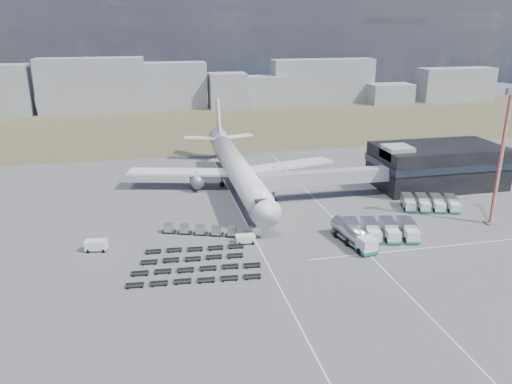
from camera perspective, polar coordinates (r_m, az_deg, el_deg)
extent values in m
plane|color=#565659|center=(90.98, 1.37, -5.87)|extent=(420.00, 420.00, 0.00)
cube|color=brown|center=(194.97, -6.35, 7.55)|extent=(420.00, 90.00, 0.01)
cube|color=silver|center=(95.01, -0.52, -4.74)|extent=(0.25, 110.00, 0.01)
cube|color=silver|center=(99.96, 9.66, -3.79)|extent=(0.25, 110.00, 0.01)
cube|color=silver|center=(93.12, 17.80, -6.23)|extent=(40.00, 0.25, 0.01)
cube|color=black|center=(128.63, 19.99, 2.84)|extent=(30.00, 16.00, 10.00)
cube|color=#262D38|center=(128.33, 20.05, 3.36)|extent=(30.40, 16.40, 1.60)
cube|color=#939399|center=(119.89, 15.84, 4.39)|extent=(6.00, 6.00, 3.00)
cube|color=#939399|center=(112.53, 7.90, 1.67)|extent=(29.80, 3.00, 3.00)
cube|color=#939399|center=(108.29, 1.31, 1.16)|extent=(4.00, 3.60, 3.40)
cylinder|color=slate|center=(109.90, 2.00, 0.02)|extent=(0.70, 0.70, 5.10)
cylinder|color=black|center=(110.60, 1.99, -1.01)|extent=(1.40, 0.90, 1.40)
cylinder|color=white|center=(116.66, -2.09, 2.57)|extent=(5.60, 48.00, 5.60)
cone|color=white|center=(92.05, 0.88, -1.98)|extent=(5.60, 5.00, 5.60)
cone|color=white|center=(143.22, -4.12, 5.96)|extent=(5.60, 8.00, 5.60)
cube|color=black|center=(93.59, 0.61, -1.10)|extent=(2.20, 2.00, 0.80)
cube|color=white|center=(120.30, -8.62, 2.28)|extent=(25.59, 11.38, 0.50)
cube|color=white|center=(124.50, 3.40, 3.03)|extent=(25.59, 11.38, 0.50)
cylinder|color=slate|center=(119.14, -6.83, 1.34)|extent=(3.00, 5.00, 3.00)
cylinder|color=slate|center=(122.25, 2.06, 1.92)|extent=(3.00, 5.00, 3.00)
cube|color=white|center=(144.41, -6.41, 6.16)|extent=(9.49, 5.63, 0.35)
cube|color=white|center=(145.91, -2.09, 6.40)|extent=(9.49, 5.63, 0.35)
cube|color=white|center=(144.97, -4.35, 8.42)|extent=(0.50, 9.06, 11.45)
cylinder|color=slate|center=(98.52, 0.14, -3.06)|extent=(0.50, 0.50, 2.50)
cylinder|color=slate|center=(121.13, -3.90, 1.16)|extent=(0.60, 0.60, 2.50)
cylinder|color=slate|center=(122.18, -0.93, 1.36)|extent=(0.60, 0.60, 2.50)
cylinder|color=black|center=(98.81, 0.14, -3.47)|extent=(0.50, 1.20, 1.20)
cube|color=#8E929B|center=(233.41, -18.22, 11.51)|extent=(45.21, 12.00, 23.29)
cube|color=#8E929B|center=(235.92, -10.66, 11.85)|extent=(39.68, 12.00, 20.59)
cube|color=#8E929B|center=(233.27, -3.27, 11.48)|extent=(16.66, 12.00, 15.90)
cube|color=#8E929B|center=(241.85, 0.72, 11.50)|extent=(23.58, 12.00, 13.63)
cube|color=#8E929B|center=(252.63, 7.56, 12.48)|extent=(50.19, 12.00, 20.75)
cube|color=#8E929B|center=(256.24, 15.04, 10.81)|extent=(20.96, 12.00, 9.33)
cube|color=#8E929B|center=(274.71, 21.83, 11.35)|extent=(38.04, 12.00, 16.14)
cube|color=white|center=(88.32, 12.56, -5.96)|extent=(3.19, 3.19, 2.64)
cube|color=#14715F|center=(88.75, 12.52, -6.57)|extent=(3.33, 3.33, 0.57)
cylinder|color=#B4B4B9|center=(92.33, 10.62, -4.35)|extent=(4.33, 8.97, 2.87)
cube|color=slate|center=(92.85, 10.57, -5.09)|extent=(4.22, 8.95, 0.40)
cylinder|color=black|center=(91.67, 11.14, -5.65)|extent=(3.16, 1.77, 1.26)
cube|color=white|center=(90.70, -1.23, -5.41)|extent=(3.57, 2.09, 1.55)
cube|color=white|center=(91.94, -17.79, -5.86)|extent=(3.98, 2.30, 2.05)
cube|color=white|center=(118.13, -0.60, 0.91)|extent=(4.20, 6.47, 2.81)
cube|color=#14715F|center=(118.49, -0.60, 0.38)|extent=(4.33, 6.60, 0.45)
cube|color=white|center=(91.97, 11.26, -5.06)|extent=(2.71, 2.63, 2.24)
cube|color=#14715F|center=(92.32, 11.22, -5.55)|extent=(2.83, 2.75, 0.46)
cube|color=#B4B4B9|center=(95.00, 10.81, -3.97)|extent=(3.26, 5.05, 2.65)
cube|color=white|center=(92.80, 13.35, -5.00)|extent=(2.71, 2.63, 2.24)
cube|color=#14715F|center=(93.15, 13.31, -5.48)|extent=(2.83, 2.75, 0.46)
cube|color=#B4B4B9|center=(95.80, 12.84, -3.91)|extent=(3.26, 5.05, 2.65)
cube|color=white|center=(93.76, 15.40, -4.92)|extent=(2.71, 2.63, 2.24)
cube|color=#14715F|center=(94.10, 15.35, -5.41)|extent=(2.83, 2.75, 0.46)
cube|color=#B4B4B9|center=(96.72, 14.83, -3.86)|extent=(3.26, 5.05, 2.65)
cube|color=white|center=(94.82, 17.41, -4.85)|extent=(2.71, 2.63, 2.24)
cube|color=#14715F|center=(95.16, 17.36, -5.32)|extent=(2.83, 2.75, 0.46)
cube|color=#B4B4B9|center=(97.76, 16.78, -3.79)|extent=(3.26, 5.05, 2.65)
cube|color=white|center=(109.87, 17.21, -1.62)|extent=(2.54, 2.48, 1.97)
cube|color=#14715F|center=(110.13, 17.17, -1.99)|extent=(2.65, 2.59, 0.40)
cube|color=#B4B4B9|center=(112.62, 16.89, -0.89)|extent=(3.23, 4.56, 2.33)
cube|color=white|center=(110.61, 18.74, -1.65)|extent=(2.54, 2.48, 1.97)
cube|color=#14715F|center=(110.87, 18.70, -2.02)|extent=(2.65, 2.59, 0.40)
cube|color=#B4B4B9|center=(113.34, 18.39, -0.92)|extent=(3.23, 4.56, 2.33)
cube|color=white|center=(111.43, 20.26, -1.67)|extent=(2.54, 2.48, 1.97)
cube|color=#14715F|center=(111.68, 20.21, -2.04)|extent=(2.65, 2.59, 0.40)
cube|color=#B4B4B9|center=(114.14, 19.87, -0.96)|extent=(3.23, 4.56, 2.33)
cube|color=white|center=(112.32, 21.75, -1.70)|extent=(2.54, 2.48, 1.97)
cube|color=#14715F|center=(112.57, 21.70, -2.06)|extent=(2.65, 2.59, 0.40)
cube|color=#B4B4B9|center=(115.01, 21.33, -0.98)|extent=(3.23, 4.56, 2.33)
cube|color=black|center=(96.58, -9.92, -4.45)|extent=(2.86, 2.29, 0.17)
cube|color=#B4B4B9|center=(96.26, -9.94, -4.01)|extent=(1.96, 1.96, 1.43)
cube|color=black|center=(95.73, -8.16, -4.57)|extent=(2.86, 2.29, 0.17)
cube|color=#B4B4B9|center=(95.41, -8.18, -4.12)|extent=(1.96, 1.96, 1.43)
cube|color=black|center=(94.97, -6.38, -4.69)|extent=(2.86, 2.29, 0.17)
cube|color=#B4B4B9|center=(94.65, -6.40, -4.24)|extent=(1.96, 1.96, 1.43)
cube|color=black|center=(94.31, -4.57, -4.80)|extent=(2.86, 2.29, 0.17)
cube|color=#B4B4B9|center=(93.98, -4.58, -4.35)|extent=(1.96, 1.96, 1.43)
cube|color=black|center=(93.74, -2.73, -4.92)|extent=(2.86, 2.29, 0.17)
cube|color=#B4B4B9|center=(93.41, -2.74, -4.46)|extent=(1.96, 1.96, 1.43)
cube|color=black|center=(93.27, -0.87, -5.02)|extent=(2.86, 2.29, 0.17)
cube|color=#B4B4B9|center=(92.94, -0.87, -4.57)|extent=(1.96, 1.96, 1.43)
cube|color=black|center=(78.74, -7.05, -9.94)|extent=(21.68, 2.69, 0.65)
cube|color=black|center=(82.08, -7.15, -8.68)|extent=(21.68, 2.69, 0.65)
cube|color=black|center=(85.46, -7.24, -7.51)|extent=(18.08, 2.46, 0.65)
cube|color=black|center=(88.87, -7.32, -6.43)|extent=(18.08, 2.46, 0.65)
cylinder|color=red|center=(106.04, 26.15, 3.18)|extent=(0.72, 0.72, 25.76)
cube|color=slate|center=(103.69, 27.21, 10.20)|extent=(2.53, 0.90, 1.24)
cube|color=#565659|center=(109.78, 25.20, -3.21)|extent=(2.06, 2.06, 0.31)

